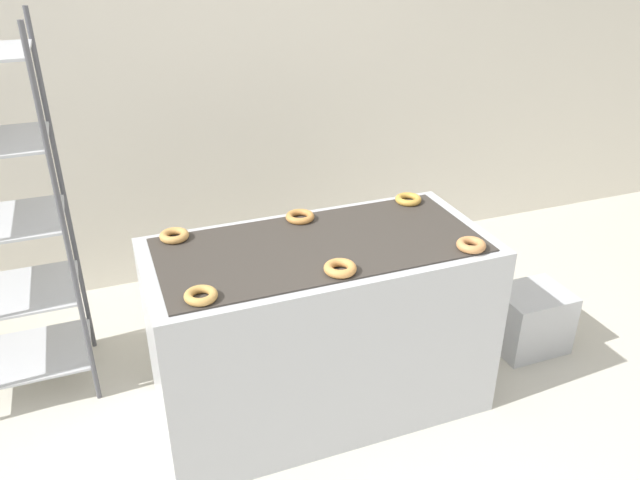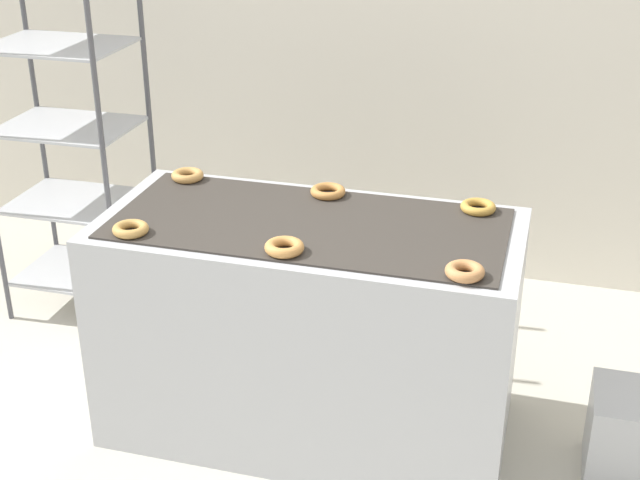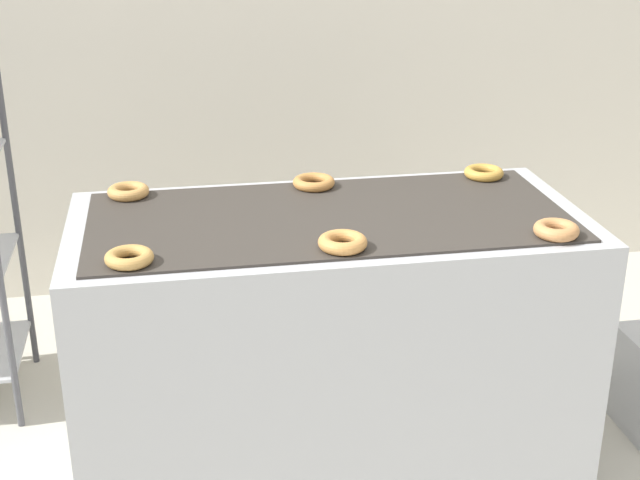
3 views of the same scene
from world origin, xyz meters
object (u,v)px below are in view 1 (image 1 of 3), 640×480
at_px(donut_near_center, 340,268).
at_px(donut_far_right, 408,199).
at_px(donut_far_center, 299,217).
at_px(donut_near_left, 201,296).
at_px(fryer_machine, 320,327).
at_px(donut_far_left, 174,236).
at_px(glaze_bin, 530,319).
at_px(donut_near_right, 471,245).

bearing_deg(donut_near_center, donut_far_right, 41.74).
bearing_deg(donut_far_center, donut_near_left, -137.39).
xyz_separation_m(fryer_machine, donut_far_left, (-0.58, 0.27, 0.46)).
bearing_deg(donut_far_left, glaze_bin, -8.26).
bearing_deg(glaze_bin, fryer_machine, -179.59).
xyz_separation_m(donut_far_center, donut_far_right, (0.57, 0.00, 0.00)).
distance_m(donut_near_center, donut_near_right, 0.60).
bearing_deg(donut_near_left, donut_far_center, 42.61).
distance_m(donut_far_left, donut_far_right, 1.15).
relative_size(fryer_machine, donut_near_center, 11.44).
bearing_deg(glaze_bin, donut_near_center, -168.12).
relative_size(glaze_bin, donut_far_center, 2.82).
xyz_separation_m(fryer_machine, donut_far_center, (-0.00, 0.26, 0.45)).
bearing_deg(donut_far_center, glaze_bin, -11.61).
bearing_deg(glaze_bin, donut_far_left, 171.74).
distance_m(glaze_bin, donut_near_right, 1.01).
relative_size(donut_far_left, donut_far_center, 0.95).
bearing_deg(donut_far_right, donut_near_center, -138.26).
distance_m(donut_near_right, donut_far_right, 0.53).
bearing_deg(fryer_machine, donut_near_right, -24.58).
xyz_separation_m(donut_near_left, donut_near_center, (0.56, 0.00, 0.00)).
height_order(donut_near_left, donut_near_right, donut_near_right).
distance_m(fryer_machine, donut_far_left, 0.79).
bearing_deg(glaze_bin, donut_far_center, 168.39).
bearing_deg(donut_near_right, donut_near_left, 179.31).
distance_m(donut_near_left, donut_near_center, 0.56).
height_order(donut_near_right, donut_far_center, donut_near_right).
bearing_deg(donut_far_right, glaze_bin, -20.93).
xyz_separation_m(donut_near_left, donut_far_left, (-0.01, 0.53, 0.00)).
height_order(donut_near_center, donut_far_center, donut_near_center).
relative_size(donut_near_left, donut_near_right, 1.00).
bearing_deg(glaze_bin, donut_near_right, -156.86).
distance_m(donut_far_left, donut_far_center, 0.58).
distance_m(glaze_bin, donut_far_left, 1.97).
relative_size(glaze_bin, donut_near_right, 3.02).
height_order(glaze_bin, donut_far_left, donut_far_left).
height_order(donut_near_right, donut_far_left, donut_near_right).
bearing_deg(fryer_machine, donut_far_center, 91.08).
xyz_separation_m(donut_far_left, donut_far_right, (1.15, -0.01, -0.00)).
distance_m(glaze_bin, donut_far_center, 1.45).
distance_m(fryer_machine, donut_near_center, 0.52).
distance_m(fryer_machine, donut_near_left, 0.77).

